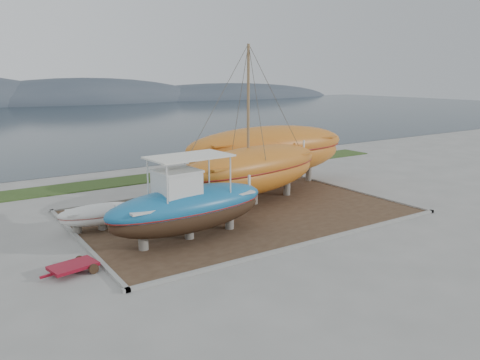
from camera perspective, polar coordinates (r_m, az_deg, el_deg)
ground at (r=23.97m, az=5.52°, el=-6.24°), size 140.00×140.00×0.00m
dirt_patch at (r=27.02m, az=0.16°, el=-3.92°), size 18.00×12.00×0.06m
curb_frame at (r=27.01m, az=0.16°, el=-3.83°), size 18.60×12.60×0.15m
grass_strip at (r=36.83m, az=-9.85°, el=0.41°), size 44.00×3.00×0.08m
sea at (r=89.02m, az=-24.39°, el=6.56°), size 260.00×100.00×0.04m
blue_caique at (r=22.23m, az=-6.31°, el=-2.18°), size 8.54×3.23×4.03m
white_dinghy at (r=24.80m, az=-16.46°, el=-4.35°), size 4.46×2.10×1.29m
orange_sailboat at (r=27.74m, az=1.80°, el=6.49°), size 11.16×5.15×9.40m
orange_bare_hull at (r=32.72m, az=3.48°, el=2.76°), size 12.80×4.43×4.14m
red_trailer at (r=20.13m, az=-19.64°, el=-10.15°), size 2.87×1.81×0.38m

